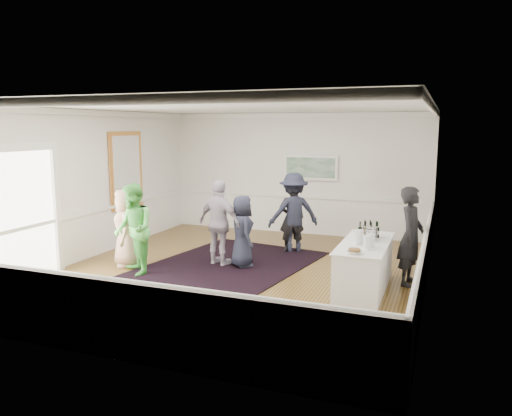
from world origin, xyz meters
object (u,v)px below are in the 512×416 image
at_px(guest_tan, 126,228).
at_px(ice_bucket, 370,234).
at_px(guest_dark_a, 293,213).
at_px(serving_table, 364,266).
at_px(guest_lilac, 220,223).
at_px(guest_dark_b, 292,218).
at_px(bartender, 411,236).
at_px(nut_bowl, 354,251).
at_px(guest_navy, 242,231).
at_px(guest_green, 134,229).

xyz_separation_m(guest_tan, ice_bucket, (4.85, 0.41, 0.17)).
relative_size(guest_dark_a, ice_bucket, 6.95).
bearing_deg(guest_tan, serving_table, 56.40).
distance_m(guest_lilac, guest_dark_b, 1.91).
relative_size(bartender, nut_bowl, 7.48).
xyz_separation_m(serving_table, guest_navy, (-2.57, 0.60, 0.31)).
bearing_deg(guest_tan, ice_bucket, 58.73).
bearing_deg(guest_tan, guest_navy, 73.91).
relative_size(guest_green, guest_dark_a, 0.98).
relative_size(serving_table, guest_dark_a, 1.16).
bearing_deg(guest_dark_b, guest_navy, 41.70).
relative_size(guest_tan, ice_bucket, 6.14).
distance_m(guest_tan, guest_dark_b, 3.67).
bearing_deg(ice_bucket, guest_dark_b, 136.44).
distance_m(ice_bucket, nut_bowl, 1.05).
distance_m(guest_navy, nut_bowl, 2.91).
height_order(bartender, ice_bucket, bartender).
xyz_separation_m(serving_table, guest_dark_a, (-1.95, 2.18, 0.48)).
distance_m(bartender, guest_dark_b, 3.10).
bearing_deg(nut_bowl, guest_tan, 172.42).
height_order(guest_tan, guest_dark_a, guest_dark_a).
distance_m(serving_table, guest_dark_a, 2.97).
xyz_separation_m(guest_dark_a, guest_dark_b, (-0.02, -0.05, -0.12)).
xyz_separation_m(guest_tan, guest_dark_b, (2.82, 2.34, -0.01)).
height_order(guest_tan, guest_lilac, guest_lilac).
height_order(guest_green, guest_navy, guest_green).
relative_size(guest_tan, guest_navy, 1.09).
bearing_deg(guest_lilac, guest_tan, 38.38).
height_order(guest_dark_a, guest_navy, guest_dark_a).
bearing_deg(guest_navy, guest_green, 85.62).
xyz_separation_m(guest_dark_b, ice_bucket, (2.03, -1.93, 0.18)).
bearing_deg(guest_green, guest_lilac, 85.17).
height_order(serving_table, guest_dark_a, guest_dark_a).
relative_size(guest_green, guest_dark_b, 1.12).
relative_size(guest_navy, ice_bucket, 5.64).
relative_size(bartender, guest_green, 1.01).
bearing_deg(serving_table, guest_dark_a, 131.78).
distance_m(guest_tan, guest_lilac, 1.92).
distance_m(guest_green, nut_bowl, 4.27).
xyz_separation_m(serving_table, bartender, (0.72, 0.59, 0.47)).
bearing_deg(guest_dark_b, guest_tan, 12.50).
distance_m(guest_tan, ice_bucket, 4.87).
bearing_deg(guest_tan, nut_bowl, 46.31).
relative_size(bartender, guest_dark_a, 0.99).
bearing_deg(nut_bowl, guest_green, 177.29).
height_order(serving_table, bartender, bartender).
bearing_deg(ice_bucket, guest_tan, -175.16).
distance_m(guest_dark_b, guest_navy, 1.64).
height_order(guest_dark_a, guest_dark_b, guest_dark_a).
bearing_deg(serving_table, ice_bucket, 74.63).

